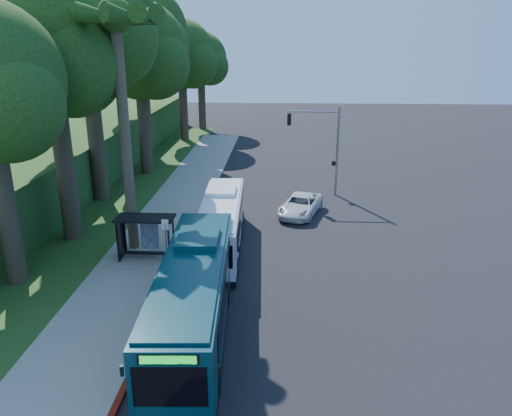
# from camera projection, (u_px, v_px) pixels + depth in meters

# --- Properties ---
(ground) EXTENTS (140.00, 140.00, 0.00)m
(ground) POSITION_uv_depth(u_px,v_px,m) (273.00, 242.00, 30.72)
(ground) COLOR black
(ground) RESTS_ON ground
(sidewalk) EXTENTS (4.50, 70.00, 0.12)m
(sidewalk) POSITION_uv_depth(u_px,v_px,m) (156.00, 238.00, 31.06)
(sidewalk) COLOR gray
(sidewalk) RESTS_ON ground
(red_curb) EXTENTS (0.25, 30.00, 0.13)m
(red_curb) POSITION_uv_depth(u_px,v_px,m) (179.00, 267.00, 27.16)
(red_curb) COLOR maroon
(red_curb) RESTS_ON ground
(grass_verge) EXTENTS (8.00, 70.00, 0.06)m
(grass_verge) POSITION_uv_depth(u_px,v_px,m) (95.00, 211.00, 36.08)
(grass_verge) COLOR #234719
(grass_verge) RESTS_ON ground
(bus_shelter) EXTENTS (3.20, 1.51, 2.55)m
(bus_shelter) POSITION_uv_depth(u_px,v_px,m) (142.00, 229.00, 27.79)
(bus_shelter) COLOR black
(bus_shelter) RESTS_ON ground
(stop_sign_pole) EXTENTS (0.35, 0.06, 3.17)m
(stop_sign_pole) POSITION_uv_depth(u_px,v_px,m) (166.00, 240.00, 25.59)
(stop_sign_pole) COLOR gray
(stop_sign_pole) RESTS_ON ground
(traffic_signal_pole) EXTENTS (4.10, 0.30, 7.00)m
(traffic_signal_pole) POSITION_uv_depth(u_px,v_px,m) (325.00, 140.00, 38.56)
(traffic_signal_pole) COLOR gray
(traffic_signal_pole) RESTS_ON ground
(palm_tree) EXTENTS (4.20, 4.20, 14.40)m
(palm_tree) POSITION_uv_depth(u_px,v_px,m) (116.00, 28.00, 25.72)
(palm_tree) COLOR #4C3F2D
(palm_tree) RESTS_ON ground
(tree_0) EXTENTS (8.40, 8.00, 15.70)m
(tree_0) POSITION_uv_depth(u_px,v_px,m) (52.00, 51.00, 27.71)
(tree_0) COLOR #382B1E
(tree_0) RESTS_ON ground
(tree_1) EXTENTS (10.50, 10.00, 18.26)m
(tree_1) POSITION_uv_depth(u_px,v_px,m) (86.00, 26.00, 34.82)
(tree_1) COLOR #382B1E
(tree_1) RESTS_ON ground
(tree_2) EXTENTS (8.82, 8.40, 15.12)m
(tree_2) POSITION_uv_depth(u_px,v_px,m) (140.00, 56.00, 43.04)
(tree_2) COLOR #382B1E
(tree_2) RESTS_ON ground
(tree_3) EXTENTS (10.08, 9.60, 17.28)m
(tree_3) POSITION_uv_depth(u_px,v_px,m) (141.00, 37.00, 50.22)
(tree_3) COLOR #382B1E
(tree_3) RESTS_ON ground
(tree_4) EXTENTS (8.40, 8.00, 14.14)m
(tree_4) POSITION_uv_depth(u_px,v_px,m) (182.00, 58.00, 58.39)
(tree_4) COLOR #382B1E
(tree_4) RESTS_ON ground
(tree_5) EXTENTS (7.35, 7.00, 12.86)m
(tree_5) POSITION_uv_depth(u_px,v_px,m) (201.00, 62.00, 66.15)
(tree_5) COLOR #382B1E
(tree_5) RESTS_ON ground
(white_bus) EXTENTS (2.69, 10.70, 3.16)m
(white_bus) POSITION_uv_depth(u_px,v_px,m) (221.00, 223.00, 29.47)
(white_bus) COLOR white
(white_bus) RESTS_ON ground
(teal_bus) EXTENTS (3.25, 12.34, 3.64)m
(teal_bus) POSITION_uv_depth(u_px,v_px,m) (194.00, 294.00, 20.79)
(teal_bus) COLOR #0A323B
(teal_bus) RESTS_ON ground
(pickup) EXTENTS (3.68, 5.44, 1.38)m
(pickup) POSITION_uv_depth(u_px,v_px,m) (301.00, 205.00, 35.27)
(pickup) COLOR silver
(pickup) RESTS_ON ground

